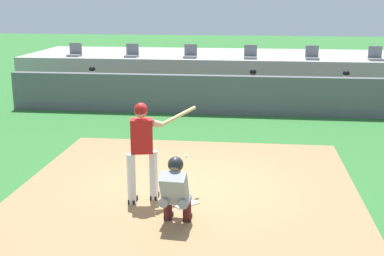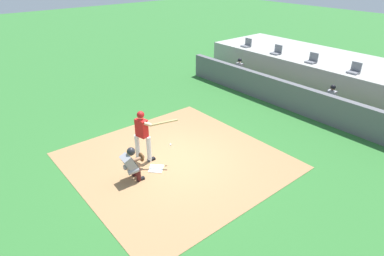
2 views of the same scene
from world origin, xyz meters
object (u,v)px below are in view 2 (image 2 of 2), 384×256
at_px(home_plate, 156,169).
at_px(dugout_player_1, 329,99).
at_px(dugout_player_0, 238,70).
at_px(batter_at_plate, 143,133).
at_px(stadium_seat_0, 247,44).
at_px(catcher_crouched, 132,163).
at_px(stadium_seat_3, 354,70).
at_px(stadium_seat_1, 277,51).
at_px(stadium_seat_2, 312,60).

bearing_deg(home_plate, dugout_player_1, 81.68).
relative_size(home_plate, dugout_player_0, 0.34).
height_order(batter_at_plate, stadium_seat_0, stadium_seat_0).
bearing_deg(batter_at_plate, catcher_crouched, -50.55).
bearing_deg(catcher_crouched, home_plate, 90.60).
xyz_separation_m(home_plate, stadium_seat_3, (1.08, 10.18, 1.51)).
distance_m(dugout_player_0, stadium_seat_1, 2.39).
height_order(batter_at_plate, dugout_player_0, batter_at_plate).
bearing_deg(stadium_seat_1, dugout_player_0, -114.40).
bearing_deg(stadium_seat_2, stadium_seat_3, 0.00).
xyz_separation_m(stadium_seat_0, stadium_seat_3, (6.50, 0.00, 0.00)).
xyz_separation_m(home_plate, stadium_seat_1, (-3.25, 10.18, 1.51)).
height_order(stadium_seat_0, stadium_seat_3, same).
xyz_separation_m(stadium_seat_2, stadium_seat_3, (2.17, 0.00, 0.00)).
bearing_deg(stadium_seat_0, batter_at_plate, -65.01).
bearing_deg(dugout_player_1, stadium_seat_2, 138.19).
xyz_separation_m(home_plate, dugout_player_0, (-4.17, 8.14, 0.65)).
bearing_deg(stadium_seat_0, stadium_seat_3, 0.00).
xyz_separation_m(home_plate, stadium_seat_2, (-1.08, 10.18, 1.51)).
distance_m(catcher_crouched, dugout_player_0, 9.89).
relative_size(dugout_player_0, stadium_seat_1, 2.71).
relative_size(home_plate, batter_at_plate, 0.24).
relative_size(dugout_player_0, stadium_seat_0, 2.71).
xyz_separation_m(catcher_crouched, stadium_seat_1, (-3.26, 11.00, 0.93)).
distance_m(home_plate, stadium_seat_3, 10.35).
height_order(stadium_seat_0, stadium_seat_1, same).
bearing_deg(stadium_seat_2, stadium_seat_1, 180.00).
height_order(dugout_player_1, stadium_seat_2, stadium_seat_2).
bearing_deg(stadium_seat_3, dugout_player_1, -86.95).
relative_size(batter_at_plate, catcher_crouched, 1.00).
bearing_deg(batter_at_plate, stadium_seat_0, 114.99).
height_order(catcher_crouched, dugout_player_0, dugout_player_0).
bearing_deg(stadium_seat_1, catcher_crouched, -73.50).
xyz_separation_m(batter_at_plate, dugout_player_0, (-3.50, 8.13, -0.36)).
bearing_deg(catcher_crouched, dugout_player_0, 115.00).
height_order(catcher_crouched, stadium_seat_1, stadium_seat_1).
relative_size(batter_at_plate, stadium_seat_2, 3.76).
xyz_separation_m(dugout_player_0, dugout_player_1, (5.36, 0.00, 0.00)).
bearing_deg(dugout_player_1, stadium_seat_1, 155.39).
xyz_separation_m(stadium_seat_1, stadium_seat_2, (2.17, 0.00, 0.00)).
bearing_deg(stadium_seat_3, home_plate, -96.08).
relative_size(batter_at_plate, stadium_seat_3, 3.76).
relative_size(home_plate, stadium_seat_2, 0.92).
relative_size(batter_at_plate, dugout_player_0, 1.39).
height_order(stadium_seat_1, stadium_seat_3, same).
bearing_deg(dugout_player_0, dugout_player_1, 0.00).
bearing_deg(stadium_seat_2, catcher_crouched, -84.33).
relative_size(dugout_player_1, stadium_seat_3, 2.71).
distance_m(batter_at_plate, dugout_player_0, 8.86).
bearing_deg(home_plate, stadium_seat_2, 96.08).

